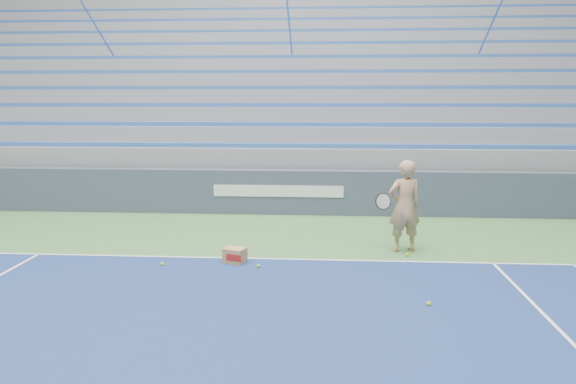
% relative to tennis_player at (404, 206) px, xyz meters
% --- Properties ---
extents(sponsor_barrier, '(30.00, 0.32, 1.10)m').
position_rel_tennis_player_xyz_m(sponsor_barrier, '(-2.64, 3.26, -0.32)').
color(sponsor_barrier, '#3A4358').
rests_on(sponsor_barrier, ground).
extents(bleachers, '(31.00, 9.15, 7.30)m').
position_rel_tennis_player_xyz_m(bleachers, '(-2.64, 8.98, 1.49)').
color(bleachers, gray).
rests_on(bleachers, ground).
extents(tennis_player, '(0.97, 0.90, 1.73)m').
position_rel_tennis_player_xyz_m(tennis_player, '(0.00, 0.00, 0.00)').
color(tennis_player, tan).
rests_on(tennis_player, ground).
extents(ball_box, '(0.43, 0.39, 0.27)m').
position_rel_tennis_player_xyz_m(ball_box, '(-3.05, -1.00, -0.73)').
color(ball_box, '#A67E50').
rests_on(ball_box, ground).
extents(tennis_ball_0, '(0.07, 0.07, 0.07)m').
position_rel_tennis_player_xyz_m(tennis_ball_0, '(0.04, -0.36, -0.83)').
color(tennis_ball_0, '#A9D32B').
rests_on(tennis_ball_0, ground).
extents(tennis_ball_1, '(0.07, 0.07, 0.07)m').
position_rel_tennis_player_xyz_m(tennis_ball_1, '(-3.28, -0.08, -0.83)').
color(tennis_ball_1, '#A9D32B').
rests_on(tennis_ball_1, ground).
extents(tennis_ball_2, '(0.07, 0.07, 0.07)m').
position_rel_tennis_player_xyz_m(tennis_ball_2, '(-4.28, -1.26, -0.83)').
color(tennis_ball_2, '#A9D32B').
rests_on(tennis_ball_2, ground).
extents(tennis_ball_3, '(0.07, 0.07, 0.07)m').
position_rel_tennis_player_xyz_m(tennis_ball_3, '(-0.01, -2.85, -0.83)').
color(tennis_ball_3, '#A9D32B').
rests_on(tennis_ball_3, ground).
extents(tennis_ball_4, '(0.07, 0.07, 0.07)m').
position_rel_tennis_player_xyz_m(tennis_ball_4, '(-2.60, -1.27, -0.83)').
color(tennis_ball_4, '#A9D32B').
rests_on(tennis_ball_4, ground).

